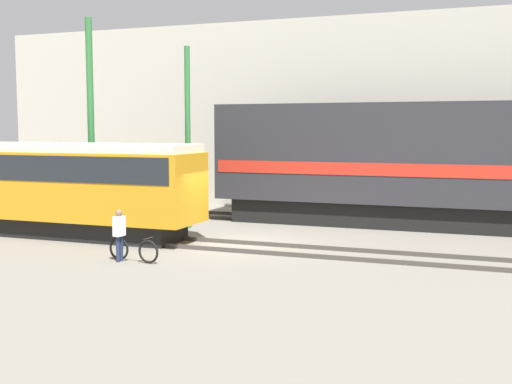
% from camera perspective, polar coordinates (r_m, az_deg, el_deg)
% --- Properties ---
extents(ground_plane, '(120.00, 120.00, 0.00)m').
position_cam_1_polar(ground_plane, '(22.03, -1.87, -4.72)').
color(ground_plane, slate).
extents(track_near, '(60.00, 1.50, 0.14)m').
position_cam_1_polar(track_near, '(21.52, -2.43, -4.78)').
color(track_near, '#47423D').
rests_on(track_near, ground).
extents(track_far, '(60.00, 1.51, 0.14)m').
position_cam_1_polar(track_far, '(27.81, 3.05, -2.39)').
color(track_far, '#47423D').
rests_on(track_far, ground).
extents(building_backdrop, '(35.10, 6.00, 9.20)m').
position_cam_1_polar(building_backdrop, '(33.87, 6.47, 6.72)').
color(building_backdrop, beige).
rests_on(building_backdrop, ground).
extents(freight_locomotive, '(17.10, 3.04, 5.57)m').
position_cam_1_polar(freight_locomotive, '(26.41, 15.14, 2.53)').
color(freight_locomotive, black).
rests_on(freight_locomotive, ground).
extents(streetcar, '(11.65, 2.54, 3.43)m').
position_cam_1_polar(streetcar, '(24.93, -17.74, 0.79)').
color(streetcar, black).
rests_on(streetcar, ground).
extents(bicycle, '(1.77, 0.44, 0.76)m').
position_cam_1_polar(bicycle, '(19.57, -10.84, -5.09)').
color(bicycle, black).
rests_on(bicycle, ground).
extents(person, '(0.25, 0.38, 1.58)m').
position_cam_1_polar(person, '(19.59, -12.07, -3.34)').
color(person, '#232D4C').
rests_on(person, ground).
extents(utility_pole_left, '(0.28, 0.28, 8.54)m').
position_cam_1_polar(utility_pole_left, '(27.91, -14.47, 6.11)').
color(utility_pole_left, '#2D7238').
rests_on(utility_pole_left, ground).
extents(utility_pole_center, '(0.22, 0.22, 7.17)m').
position_cam_1_polar(utility_pole_center, '(25.59, -6.08, 4.78)').
color(utility_pole_center, '#2D7238').
rests_on(utility_pole_center, ground).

